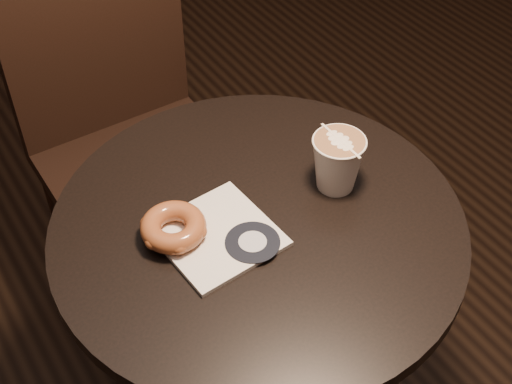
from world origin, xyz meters
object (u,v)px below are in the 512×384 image
Objects in this scene: cafe_table at (258,294)px; pastry_bag at (217,235)px; latte_cup at (337,163)px; doughnut at (173,227)px; chair at (120,109)px.

pastry_bag is (-0.08, 0.01, 0.20)m from cafe_table.
latte_cup is (0.16, 0.00, 0.25)m from cafe_table.
pastry_bag is 1.64× the size of doughnut.
pastry_bag is at bearing 178.67° from latte_cup.
doughnut reaches higher than pastry_bag.
pastry_bag reaches higher than cafe_table.
latte_cup is (0.16, -0.58, 0.20)m from chair.
doughnut is (-0.14, 0.04, 0.22)m from cafe_table.
doughnut reaches higher than cafe_table.
cafe_table is at bearing -8.45° from pastry_bag.
latte_cup is (0.30, -0.04, 0.03)m from doughnut.
latte_cup reaches higher than doughnut.
chair reaches higher than doughnut.
pastry_bag is at bearing -31.70° from doughnut.
chair reaches higher than pastry_bag.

